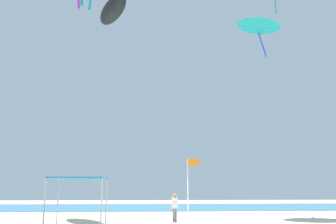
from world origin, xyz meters
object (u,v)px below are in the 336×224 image
at_px(person_near_tent, 175,205).
at_px(banner_flag, 189,186).
at_px(canopy_tent, 79,180).
at_px(kite_delta_teal, 259,23).
at_px(kite_inflatable_black, 113,10).

xyz_separation_m(person_near_tent, banner_flag, (0.27, -4.57, 1.09)).
bearing_deg(person_near_tent, canopy_tent, 153.16).
xyz_separation_m(canopy_tent, kite_delta_teal, (14.71, 13.79, 15.57)).
xyz_separation_m(banner_flag, kite_inflatable_black, (-5.15, 15.65, 16.99)).
xyz_separation_m(canopy_tent, person_near_tent, (5.29, 3.53, -1.37)).
xyz_separation_m(person_near_tent, kite_delta_teal, (9.42, 10.26, 16.94)).
height_order(kite_inflatable_black, kite_delta_teal, kite_inflatable_black).
height_order(canopy_tent, banner_flag, banner_flag).
bearing_deg(canopy_tent, kite_delta_teal, 43.16).
bearing_deg(kite_delta_teal, banner_flag, -8.04).
distance_m(canopy_tent, kite_delta_teal, 25.48).
relative_size(person_near_tent, banner_flag, 0.49).
xyz_separation_m(canopy_tent, kite_inflatable_black, (0.41, 14.62, 16.72)).
relative_size(canopy_tent, kite_delta_teal, 0.58).
height_order(canopy_tent, kite_delta_teal, kite_delta_teal).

